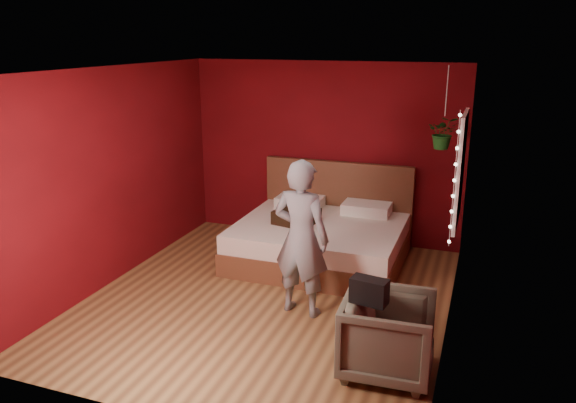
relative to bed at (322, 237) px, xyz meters
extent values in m
plane|color=olive|center=(-0.24, -1.38, -0.31)|extent=(4.50, 4.50, 0.00)
cube|color=maroon|center=(-0.24, 0.88, 0.99)|extent=(4.00, 0.02, 2.60)
cube|color=maroon|center=(-0.24, -3.64, 0.99)|extent=(4.00, 0.02, 2.60)
cube|color=maroon|center=(-2.25, -1.38, 0.99)|extent=(0.02, 4.50, 2.60)
cube|color=maroon|center=(1.77, -1.38, 0.99)|extent=(0.02, 4.50, 2.60)
cube|color=white|center=(-0.24, -1.38, 2.30)|extent=(4.00, 4.50, 0.02)
cube|color=white|center=(1.73, -0.48, 1.19)|extent=(0.04, 0.97, 1.27)
cube|color=black|center=(1.72, -0.48, 1.19)|extent=(0.02, 0.85, 1.15)
cube|color=white|center=(1.71, -0.48, 1.19)|extent=(0.03, 0.05, 1.15)
cube|color=white|center=(1.71, -0.48, 1.19)|extent=(0.03, 0.85, 0.05)
cylinder|color=silver|center=(1.70, -1.00, 1.19)|extent=(0.01, 0.01, 1.45)
sphere|color=#FFF2CC|center=(1.70, -1.00, 0.51)|extent=(0.04, 0.04, 0.04)
sphere|color=#FFF2CC|center=(1.70, -1.00, 0.68)|extent=(0.04, 0.04, 0.04)
sphere|color=#FFF2CC|center=(1.70, -1.00, 0.85)|extent=(0.04, 0.04, 0.04)
sphere|color=#FFF2CC|center=(1.70, -1.00, 1.02)|extent=(0.04, 0.04, 0.04)
sphere|color=#FFF2CC|center=(1.70, -1.00, 1.19)|extent=(0.04, 0.04, 0.04)
sphere|color=#FFF2CC|center=(1.70, -1.00, 1.36)|extent=(0.04, 0.04, 0.04)
sphere|color=#FFF2CC|center=(1.70, -1.00, 1.53)|extent=(0.04, 0.04, 0.04)
sphere|color=#FFF2CC|center=(1.70, -1.00, 1.69)|extent=(0.04, 0.04, 0.04)
sphere|color=#FFF2CC|center=(1.70, -1.00, 1.86)|extent=(0.04, 0.04, 0.04)
cube|color=brown|center=(0.00, -0.10, -0.16)|extent=(2.18, 1.85, 0.30)
cube|color=silver|center=(0.00, -0.10, 0.11)|extent=(2.13, 1.81, 0.24)
cube|color=brown|center=(0.00, 0.78, 0.29)|extent=(2.18, 0.09, 1.20)
cube|color=white|center=(-0.49, 0.52, 0.31)|extent=(0.65, 0.41, 0.15)
cube|color=white|center=(0.49, 0.52, 0.31)|extent=(0.65, 0.41, 0.15)
imported|color=gray|center=(0.22, -1.54, 0.55)|extent=(0.68, 0.49, 1.72)
imported|color=#5B5A48|center=(1.32, -2.37, 0.06)|extent=(0.85, 0.83, 0.74)
cube|color=black|center=(1.16, -2.53, 0.54)|extent=(0.34, 0.21, 0.22)
cube|color=black|center=(-0.31, -0.17, 0.32)|extent=(0.59, 0.59, 0.18)
cylinder|color=silver|center=(1.47, 0.21, 1.99)|extent=(0.01, 0.01, 0.60)
imported|color=#1B5317|center=(1.47, 0.21, 1.48)|extent=(0.39, 0.35, 0.41)
camera|label=1|loc=(1.99, -6.87, 2.63)|focal=35.00mm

